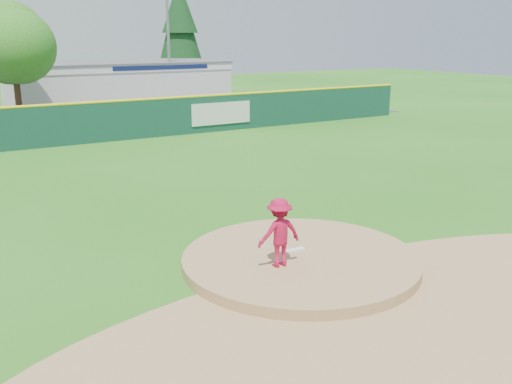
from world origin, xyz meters
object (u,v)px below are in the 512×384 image
pool_building_grp (117,84)px  light_pole_right (168,30)px  van (104,115)px  pitcher (279,233)px  deciduous_tree (12,47)px  conifer_tree (180,30)px

pool_building_grp → light_pole_right: 5.75m
van → pitcher: bearing=-164.7°
deciduous_tree → pitcher: bearing=-87.2°
pitcher → light_pole_right: 31.16m
deciduous_tree → conifer_tree: size_ratio=0.77×
van → pool_building_grp: (3.84, 9.43, 0.96)m
pitcher → deciduous_tree: size_ratio=0.21×
pool_building_grp → light_pole_right: (3.00, -2.99, 3.88)m
conifer_tree → light_pole_right: 8.06m
pitcher → pool_building_grp: bearing=-98.0°
pitcher → pool_building_grp: size_ratio=0.10×
van → conifer_tree: 17.93m
pitcher → van: 23.00m
light_pole_right → pitcher: bearing=-108.5°
conifer_tree → deciduous_tree: bearing=-143.7°
pitcher → deciduous_tree: bearing=-83.3°
pitcher → deciduous_tree: deciduous_tree is taller
van → pool_building_grp: bearing=0.4°
pool_building_grp → light_pole_right: bearing=-44.9°
van → light_pole_right: size_ratio=0.50×
van → conifer_tree: conifer_tree is taller
conifer_tree → light_pole_right: (-4.00, -7.00, 0.00)m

